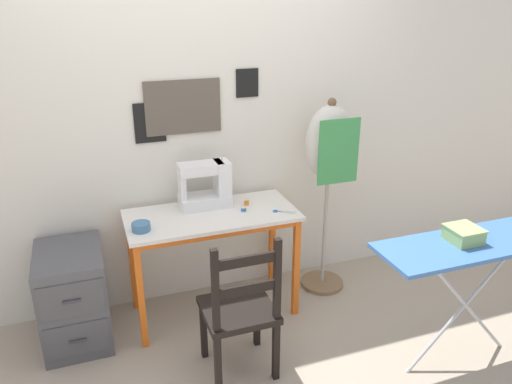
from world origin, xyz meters
TOP-DOWN VIEW (x-y plane):
  - ground_plane at (0.00, 0.00)m, footprint 14.00×14.00m
  - wall_back at (-0.00, 0.59)m, footprint 10.00×0.07m
  - sewing_table at (0.00, 0.25)m, footprint 1.11×0.52m
  - sewing_machine at (0.02, 0.39)m, footprint 0.35×0.18m
  - fabric_bowl at (-0.46, 0.16)m, footprint 0.11×0.11m
  - scissors at (0.43, 0.13)m, footprint 0.14×0.11m
  - thread_spool_near_machine at (0.21, 0.22)m, footprint 0.04×0.04m
  - thread_spool_mid_table at (0.26, 0.31)m, footprint 0.04×0.04m
  - wooden_chair at (-0.01, -0.37)m, footprint 0.40×0.38m
  - filing_cabinet at (-0.90, 0.26)m, footprint 0.40×0.55m
  - dress_form at (0.86, 0.30)m, footprint 0.35×0.32m
  - ironing_board at (1.25, -0.72)m, footprint 1.16×0.37m
  - storage_box at (1.17, -0.70)m, footprint 0.17×0.17m

SIDE VIEW (x-z plane):
  - ground_plane at x=0.00m, z-range 0.00..0.00m
  - filing_cabinet at x=-0.90m, z-range 0.00..0.62m
  - wooden_chair at x=-0.01m, z-range -0.03..0.87m
  - sewing_table at x=0.00m, z-range 0.27..1.02m
  - scissors at x=0.43m, z-range 0.74..0.75m
  - thread_spool_near_machine at x=0.21m, z-range 0.74..0.78m
  - ironing_board at x=1.25m, z-range 0.36..1.17m
  - thread_spool_mid_table at x=0.26m, z-range 0.74..0.79m
  - fabric_bowl at x=-0.46m, z-range 0.75..0.80m
  - storage_box at x=1.17m, z-range 0.81..0.89m
  - sewing_machine at x=0.02m, z-range 0.72..1.05m
  - dress_form at x=0.86m, z-range 0.33..1.77m
  - wall_back at x=0.00m, z-range 0.00..2.55m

